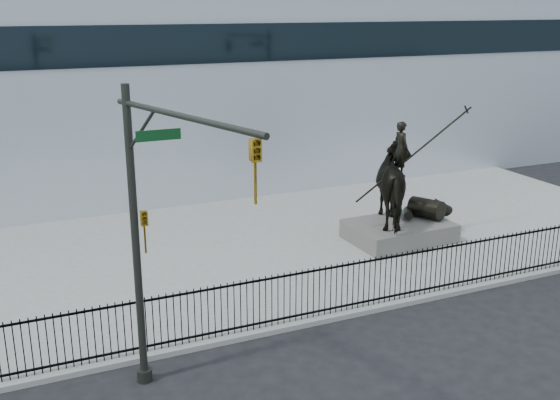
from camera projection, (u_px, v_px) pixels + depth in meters
name	position (u px, v px, depth m)	size (l,w,h in m)	color
ground	(398.00, 327.00, 18.09)	(120.00, 120.00, 0.00)	black
plaza	(292.00, 244.00, 24.19)	(30.00, 12.00, 0.15)	gray
building	(188.00, 85.00, 34.30)	(44.00, 14.00, 9.00)	silver
picket_fence	(375.00, 281.00, 18.92)	(22.10, 0.10, 1.50)	black
statue_plinth	(399.00, 231.00, 24.28)	(3.66, 2.51, 0.69)	#595651
equestrian_statue	(403.00, 185.00, 23.79)	(4.69, 2.95, 3.97)	black
traffic_signal_left	(154.00, 229.00, 13.76)	(1.52, 4.84, 7.00)	black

